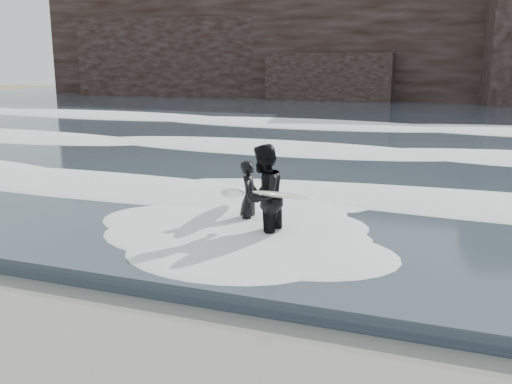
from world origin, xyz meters
The scene contains 7 objects.
sea centered at (0.00, 29.00, 0.15)m, with size 90.00×52.00×0.30m, color #2D3843.
headland centered at (0.00, 46.00, 5.00)m, with size 70.00×9.00×10.00m, color black.
foam_near centered at (0.00, 9.00, 0.40)m, with size 60.00×3.20×0.20m, color white.
foam_mid centered at (0.00, 16.00, 0.42)m, with size 60.00×4.00×0.24m, color white.
foam_far centered at (0.00, 25.00, 0.45)m, with size 60.00×4.80×0.30m, color white.
surfer_left centered at (-1.50, 6.68, 0.78)m, with size 1.24×1.96×1.54m.
surfer_right centered at (-0.77, 5.85, 1.01)m, with size 1.32×2.16×2.01m.
Camera 1 is at (2.72, -3.92, 3.54)m, focal length 40.00 mm.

